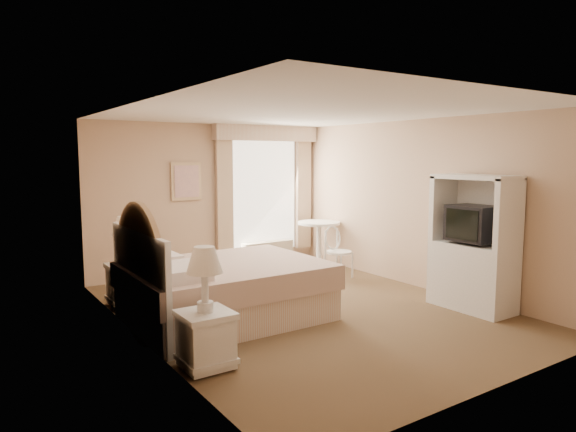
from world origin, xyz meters
TOP-DOWN VIEW (x-y plane):
  - room at (0.00, 0.00)m, footprint 4.21×5.51m
  - window at (1.05, 2.65)m, footprint 2.05×0.22m
  - framed_art at (-0.45, 2.71)m, footprint 0.52×0.04m
  - bed at (-1.11, 0.24)m, footprint 2.28×1.79m
  - nightstand_near at (-1.84, -1.00)m, footprint 0.47×0.47m
  - nightstand_far at (-1.84, 1.44)m, footprint 0.48×0.48m
  - round_table at (1.75, 2.00)m, footprint 0.76×0.76m
  - cafe_chair at (1.44, 1.13)m, footprint 0.49×0.49m
  - armoire at (1.81, -1.18)m, footprint 0.52×1.04m

SIDE VIEW (x-z plane):
  - bed at x=-1.11m, z-range -0.41..1.17m
  - nightstand_near at x=-1.84m, z-range -0.14..0.99m
  - nightstand_far at x=-1.84m, z-range -0.14..1.02m
  - cafe_chair at x=1.44m, z-range 0.07..0.91m
  - round_table at x=1.75m, z-range 0.13..0.93m
  - armoire at x=1.81m, z-range -0.15..1.58m
  - room at x=0.00m, z-range -0.01..2.50m
  - window at x=1.05m, z-range 0.09..2.60m
  - framed_art at x=-0.45m, z-range 1.24..1.86m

